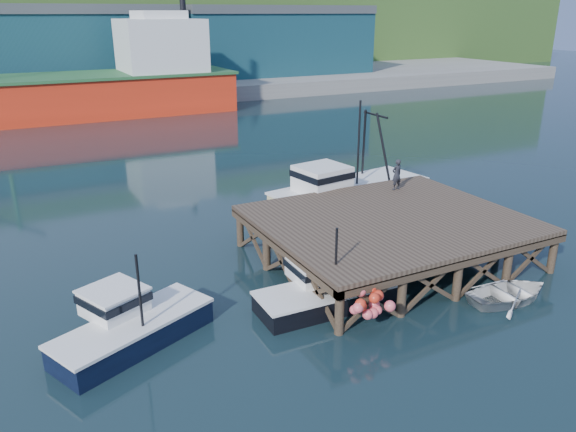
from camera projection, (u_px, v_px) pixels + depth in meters
ground at (286, 282)px, 24.83m from camera, size 300.00×300.00×0.00m
wharf at (392, 222)px, 26.38m from camera, size 12.00×10.00×2.62m
far_quay at (71, 86)px, 82.94m from camera, size 160.00×40.00×2.00m
warehouse_mid at (70, 49)px, 76.88m from camera, size 28.00×16.00×9.00m
warehouse_right at (268, 43)px, 89.81m from camera, size 30.00×16.00×9.00m
cargo_ship at (12, 91)px, 60.13m from camera, size 55.50×10.00×13.75m
hillside at (42, 13)px, 104.57m from camera, size 220.00×50.00×22.00m
boat_navy at (129, 324)px, 20.07m from camera, size 6.24×4.43×3.68m
boat_black at (325, 289)px, 22.72m from camera, size 5.89×4.97×3.62m
trawler at (347, 191)px, 32.98m from camera, size 10.24×4.97×6.57m
dinghy at (510, 293)px, 23.03m from camera, size 3.93×2.94×0.78m
dockworker at (397, 175)px, 30.29m from camera, size 0.65×0.46×1.70m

